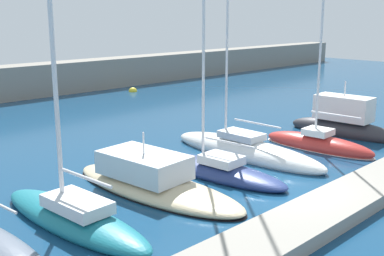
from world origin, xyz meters
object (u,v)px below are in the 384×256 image
object	(u,v)px
sailboat_teal_second	(73,212)
sailboat_red_sixth	(318,143)
mooring_buoy_yellow	(133,92)
sailboat_navy_fourth	(216,167)
motorboat_charcoal_seventh	(343,123)
motorboat_sand_third	(152,181)
sailboat_white_fifth	(245,149)

from	to	relation	value
sailboat_teal_second	sailboat_red_sixth	distance (m)	15.35
sailboat_red_sixth	mooring_buoy_yellow	xyz separation A→B (m)	(5.28, 23.76, -0.32)
sailboat_teal_second	sailboat_navy_fourth	world-z (taller)	sailboat_teal_second
sailboat_red_sixth	mooring_buoy_yellow	bearing A→B (deg)	-15.59
motorboat_charcoal_seventh	mooring_buoy_yellow	size ratio (longest dim) A/B	8.84
motorboat_sand_third	sailboat_red_sixth	bearing A→B (deg)	-103.07
sailboat_navy_fourth	sailboat_white_fifth	bearing A→B (deg)	-76.84
sailboat_teal_second	sailboat_red_sixth	world-z (taller)	sailboat_teal_second
motorboat_sand_third	sailboat_teal_second	bearing A→B (deg)	94.50
mooring_buoy_yellow	motorboat_charcoal_seventh	bearing A→B (deg)	-92.92
sailboat_teal_second	motorboat_charcoal_seventh	xyz separation A→B (m)	(19.43, -0.14, 0.24)
motorboat_sand_third	sailboat_white_fifth	distance (m)	7.04
sailboat_red_sixth	motorboat_charcoal_seventh	xyz separation A→B (m)	(4.10, 0.70, 0.42)
sailboat_teal_second	sailboat_white_fifth	bearing A→B (deg)	-87.29
sailboat_white_fifth	motorboat_charcoal_seventh	world-z (taller)	sailboat_white_fifth
motorboat_charcoal_seventh	mooring_buoy_yellow	xyz separation A→B (m)	(1.18, 23.06, -0.74)
sailboat_red_sixth	sailboat_navy_fourth	bearing A→B (deg)	79.40
sailboat_teal_second	sailboat_red_sixth	bearing A→B (deg)	-96.61
motorboat_sand_third	motorboat_charcoal_seventh	world-z (taller)	motorboat_charcoal_seventh
motorboat_charcoal_seventh	sailboat_red_sixth	bearing A→B (deg)	96.30
sailboat_teal_second	motorboat_sand_third	bearing A→B (deg)	-84.00
sailboat_navy_fourth	mooring_buoy_yellow	bearing A→B (deg)	-33.19
sailboat_navy_fourth	mooring_buoy_yellow	world-z (taller)	sailboat_navy_fourth
sailboat_white_fifth	sailboat_navy_fourth	bearing A→B (deg)	106.95
motorboat_sand_third	sailboat_white_fifth	size ratio (longest dim) A/B	0.50
motorboat_charcoal_seventh	sailboat_navy_fourth	bearing A→B (deg)	85.18
sailboat_navy_fourth	mooring_buoy_yellow	xyz separation A→B (m)	(12.76, 22.77, -0.38)
sailboat_teal_second	sailboat_white_fifth	size ratio (longest dim) A/B	0.90
motorboat_sand_third	motorboat_charcoal_seventh	xyz separation A→B (m)	(15.09, -0.87, 0.34)
sailboat_navy_fourth	motorboat_charcoal_seventh	xyz separation A→B (m)	(11.58, -0.29, 0.36)
sailboat_white_fifth	motorboat_charcoal_seventh	xyz separation A→B (m)	(8.07, -1.37, 0.40)
sailboat_teal_second	sailboat_navy_fourth	size ratio (longest dim) A/B	1.03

